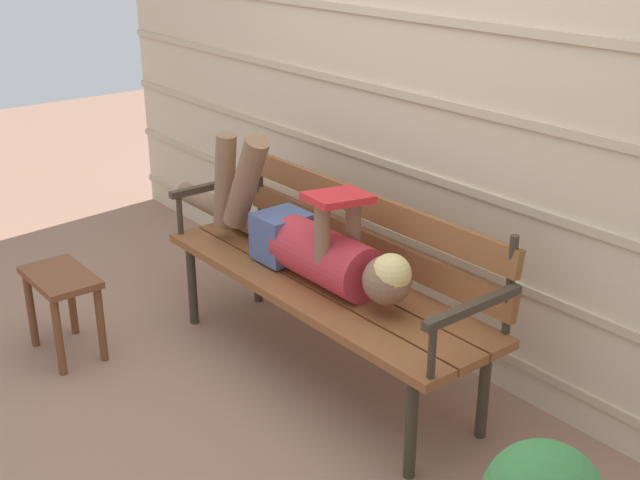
{
  "coord_description": "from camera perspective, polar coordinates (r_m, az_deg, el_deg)",
  "views": [
    {
      "loc": [
        2.41,
        -1.81,
        1.89
      ],
      "look_at": [
        0.0,
        0.12,
        0.63
      ],
      "focal_mm": 45.53,
      "sensor_mm": 36.0,
      "label": 1
    }
  ],
  "objects": [
    {
      "name": "ground_plane",
      "position": [
        3.55,
        -1.57,
        -9.92
      ],
      "size": [
        12.0,
        12.0,
        0.0
      ],
      "primitive_type": "plane",
      "color": "#936B56"
    },
    {
      "name": "house_siding",
      "position": [
        3.53,
        7.11,
        9.99
      ],
      "size": [
        5.08,
        0.08,
        2.3
      ],
      "color": "beige",
      "rests_on": "ground"
    },
    {
      "name": "park_bench",
      "position": [
        3.43,
        0.92,
        -1.97
      ],
      "size": [
        1.71,
        0.51,
        0.83
      ],
      "color": "brown",
      "rests_on": "ground"
    },
    {
      "name": "reclining_person",
      "position": [
        3.43,
        -1.3,
        0.17
      ],
      "size": [
        1.72,
        0.26,
        0.56
      ],
      "color": "#B72D38"
    },
    {
      "name": "footstool",
      "position": [
        3.8,
        -17.67,
        -3.56
      ],
      "size": [
        0.4,
        0.24,
        0.4
      ],
      "color": "brown",
      "rests_on": "ground"
    }
  ]
}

